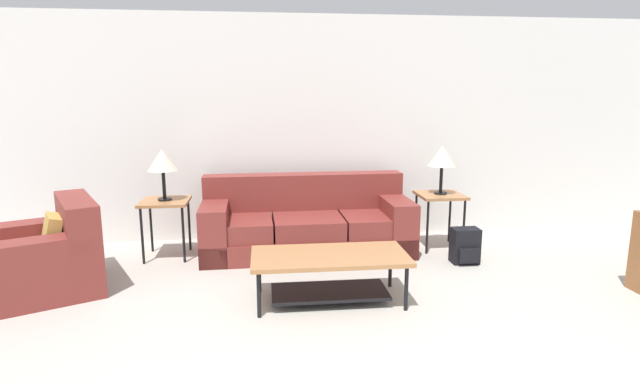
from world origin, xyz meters
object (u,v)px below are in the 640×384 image
object	(u,v)px
side_table_right	(440,200)
table_lamp_right	(442,157)
backpack	(465,246)
table_lamp_left	(162,161)
side_table_left	(165,207)
couch	(307,225)
armchair	(45,259)
coffee_table	(330,266)

from	to	relation	value
side_table_right	table_lamp_right	size ratio (longest dim) A/B	1.15
backpack	table_lamp_right	bearing A→B (deg)	98.91
backpack	table_lamp_left	bearing A→B (deg)	169.87
table_lamp_left	table_lamp_right	size ratio (longest dim) A/B	1.00
side_table_left	table_lamp_left	size ratio (longest dim) A/B	1.15
side_table_right	couch	bearing A→B (deg)	178.46
armchair	side_table_right	bearing A→B (deg)	12.28
armchair	table_lamp_left	world-z (taller)	table_lamp_left
coffee_table	side_table_left	xyz separation A→B (m)	(-1.56, 1.34, 0.24)
side_table_left	backpack	bearing A→B (deg)	-10.13
couch	side_table_left	world-z (taller)	couch
couch	table_lamp_right	bearing A→B (deg)	-1.54
couch	backpack	bearing A→B (deg)	-20.45
armchair	table_lamp_left	size ratio (longest dim) A/B	2.35
armchair	backpack	size ratio (longest dim) A/B	3.46
table_lamp_left	backpack	bearing A→B (deg)	-10.13
side_table_left	backpack	distance (m)	3.13
couch	table_lamp_right	size ratio (longest dim) A/B	4.24
coffee_table	table_lamp_right	bearing A→B (deg)	43.44
side_table_left	coffee_table	bearing A→B (deg)	-40.79
side_table_right	table_lamp_right	bearing A→B (deg)	90.00
coffee_table	armchair	bearing A→B (deg)	168.35
armchair	coffee_table	xyz separation A→B (m)	(2.44, -0.50, 0.01)
table_lamp_left	couch	bearing A→B (deg)	1.55
couch	coffee_table	distance (m)	1.39
table_lamp_left	backpack	world-z (taller)	table_lamp_left
armchair	table_lamp_right	xyz separation A→B (m)	(3.86, 0.84, 0.74)
couch	armchair	distance (m)	2.53
backpack	side_table_left	bearing A→B (deg)	169.87
couch	backpack	distance (m)	1.69
backpack	coffee_table	bearing A→B (deg)	-152.11
side_table_left	table_lamp_right	xyz separation A→B (m)	(2.98, 0.00, 0.48)
table_lamp_right	side_table_right	bearing A→B (deg)	-90.00
couch	backpack	size ratio (longest dim) A/B	6.24
couch	side_table_right	xyz separation A→B (m)	(1.49, -0.04, 0.25)
table_lamp_right	backpack	world-z (taller)	table_lamp_right
side_table_left	backpack	size ratio (longest dim) A/B	1.70
side_table_left	backpack	xyz separation A→B (m)	(3.06, -0.55, -0.37)
side_table_left	side_table_right	world-z (taller)	same
table_lamp_right	backpack	distance (m)	1.02
armchair	table_lamp_left	distance (m)	1.43
table_lamp_left	backpack	size ratio (longest dim) A/B	1.47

